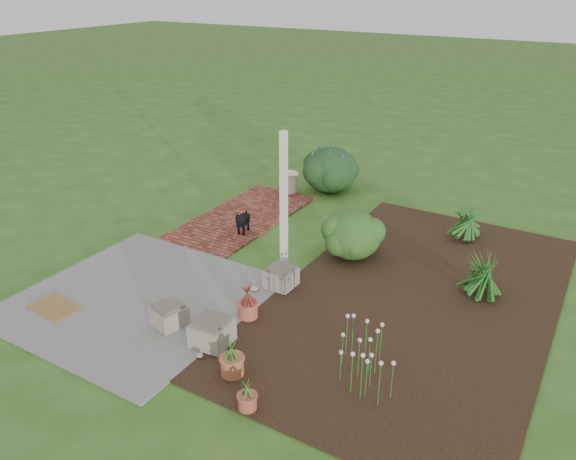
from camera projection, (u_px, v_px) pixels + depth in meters
The scene contains 19 objects.
ground at pixel (266, 273), 9.61m from camera, with size 80.00×80.00×0.00m, color #2C581B.
concrete_patio at pixel (139, 299), 8.82m from camera, with size 3.50×3.50×0.04m, color slate.
brick_path at pixel (243, 217), 11.76m from camera, with size 1.60×3.50×0.04m, color #5B271C.
garden_bed at pixel (417, 298), 8.83m from camera, with size 4.00×7.00×0.03m, color black.
veranda_post at pixel (284, 207), 9.02m from camera, with size 0.10×0.10×2.50m, color white.
stone_trough_near at pixel (169, 316), 8.09m from camera, with size 0.43×0.43×0.28m, color gray.
stone_trough_mid at pixel (212, 333), 7.67m from camera, with size 0.49×0.49×0.33m, color gray.
stone_trough_far at pixel (281, 278), 9.08m from camera, with size 0.45×0.45×0.30m, color gray.
coir_doormat at pixel (54, 307), 8.53m from camera, with size 0.74×0.48×0.02m, color brown.
black_dog at pixel (242, 220), 10.88m from camera, with size 0.24×0.52×0.45m.
cream_ceramic_urn at pixel (290, 183), 12.95m from camera, with size 0.34×0.34×0.46m, color beige.
evergreen_shrub at pixel (353, 233), 9.96m from camera, with size 1.02×1.02×0.87m, color #1D3E12.
agapanthus_clump_back at pixel (482, 272), 8.73m from camera, with size 0.92×0.92×0.83m, color #0D3A11, non-canonical shape.
agapanthus_clump_front at pixel (467, 218), 10.64m from camera, with size 0.93×0.93×0.83m, color #123B18, non-canonical shape.
pink_flower_patch at pixel (367, 357), 6.94m from camera, with size 1.01×1.01×0.65m, color #113D0F, non-canonical shape.
terracotta_pot_bronze at pixel (248, 310), 8.29m from camera, with size 0.29×0.29×0.24m, color #B84E3E.
terracotta_pot_small_left at pixel (247, 401), 6.56m from camera, with size 0.23×0.23×0.19m, color #9D4835.
terracotta_pot_small_right at pixel (232, 366), 7.10m from camera, with size 0.30×0.30×0.25m, color #AA5B39.
purple_flowering_bush at pixel (331, 169), 13.04m from camera, with size 1.25×1.25×1.07m, color black.
Camera 1 is at (4.64, -7.04, 4.69)m, focal length 35.00 mm.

